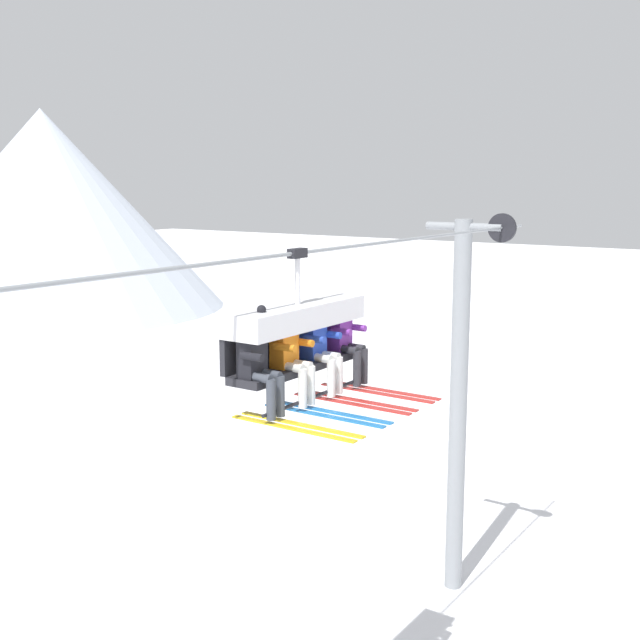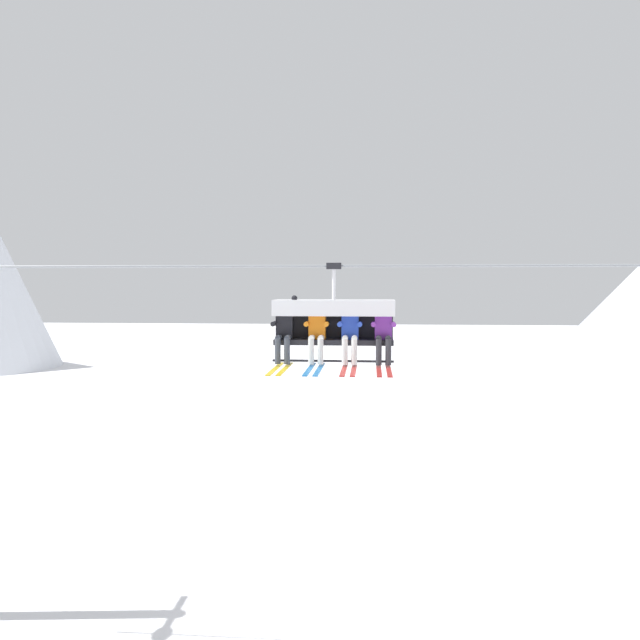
{
  "view_description": "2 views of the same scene",
  "coord_description": "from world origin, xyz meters",
  "views": [
    {
      "loc": [
        -7.61,
        -6.65,
        8.54
      ],
      "look_at": [
        0.7,
        -0.97,
        6.81
      ],
      "focal_mm": 45.0,
      "sensor_mm": 36.0,
      "label": 1
    },
    {
      "loc": [
        1.15,
        -12.62,
        7.33
      ],
      "look_at": [
        0.19,
        -0.86,
        6.64
      ],
      "focal_mm": 35.0,
      "sensor_mm": 36.0,
      "label": 2
    }
  ],
  "objects": [
    {
      "name": "lift_tower_far",
      "position": [
        7.17,
        -0.02,
        4.14
      ],
      "size": [
        0.36,
        1.88,
        7.95
      ],
      "color": "gray",
      "rests_on": "ground_plane"
    },
    {
      "name": "skier_purple",
      "position": [
        1.39,
        -0.95,
        6.44
      ],
      "size": [
        0.46,
        1.7,
        1.23
      ],
      "color": "purple"
    },
    {
      "name": "mountain_peak_central",
      "position": [
        26.95,
        39.44,
        6.68
      ],
      "size": [
        23.66,
        23.66,
        13.36
      ],
      "color": "silver",
      "rests_on": "ground_plane"
    },
    {
      "name": "lift_cable",
      "position": [
        -0.41,
        -0.8,
        7.67
      ],
      "size": [
        17.17,
        0.05,
        0.05
      ],
      "color": "gray"
    },
    {
      "name": "skier_blue",
      "position": [
        0.76,
        -0.95,
        6.44
      ],
      "size": [
        0.46,
        1.7,
        1.23
      ],
      "color": "#2847B7"
    },
    {
      "name": "skier_black",
      "position": [
        -0.49,
        -0.94,
        6.46
      ],
      "size": [
        0.48,
        1.7,
        1.34
      ],
      "color": "black"
    },
    {
      "name": "chairlift_chair",
      "position": [
        0.45,
        -0.73,
        6.73
      ],
      "size": [
        2.3,
        0.74,
        1.85
      ],
      "color": "#232328"
    },
    {
      "name": "skier_orange",
      "position": [
        0.14,
        -0.95,
        6.44
      ],
      "size": [
        0.46,
        1.7,
        1.23
      ],
      "color": "orange"
    }
  ]
}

